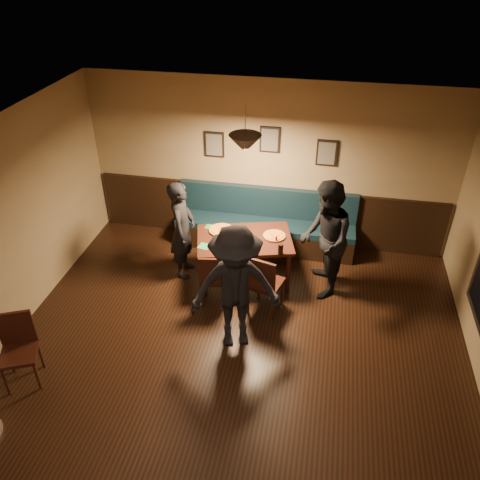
{
  "coord_description": "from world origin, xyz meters",
  "views": [
    {
      "loc": [
        0.93,
        -3.7,
        4.7
      ],
      "look_at": [
        -0.17,
        1.9,
        0.95
      ],
      "focal_mm": 36.19,
      "sensor_mm": 36.0,
      "label": 1
    }
  ],
  "objects_px": {
    "chair_near_left": "(214,276)",
    "soda_glass": "(281,249)",
    "booth_bench": "(265,222)",
    "dining_table": "(244,259)",
    "diner_front": "(236,289)",
    "diner_left": "(183,230)",
    "diner_right": "(325,240)",
    "tabasco_bottle": "(276,239)",
    "cafe_chair_far": "(18,353)",
    "chair_near_right": "(266,282)"
  },
  "relations": [
    {
      "from": "dining_table",
      "to": "diner_front",
      "type": "height_order",
      "value": "diner_front"
    },
    {
      "from": "soda_glass",
      "to": "tabasco_bottle",
      "type": "bearing_deg",
      "value": 108.72
    },
    {
      "from": "chair_near_left",
      "to": "tabasco_bottle",
      "type": "xyz_separation_m",
      "value": [
        0.81,
        0.59,
        0.37
      ]
    },
    {
      "from": "chair_near_left",
      "to": "tabasco_bottle",
      "type": "bearing_deg",
      "value": 26.57
    },
    {
      "from": "chair_near_right",
      "to": "diner_left",
      "type": "xyz_separation_m",
      "value": [
        -1.39,
        0.64,
        0.31
      ]
    },
    {
      "from": "diner_left",
      "to": "tabasco_bottle",
      "type": "relative_size",
      "value": 13.14
    },
    {
      "from": "chair_near_right",
      "to": "diner_left",
      "type": "bearing_deg",
      "value": 170.75
    },
    {
      "from": "dining_table",
      "to": "chair_near_left",
      "type": "height_order",
      "value": "chair_near_left"
    },
    {
      "from": "chair_near_left",
      "to": "dining_table",
      "type": "bearing_deg",
      "value": 51.12
    },
    {
      "from": "chair_near_left",
      "to": "diner_front",
      "type": "distance_m",
      "value": 1.0
    },
    {
      "from": "diner_left",
      "to": "cafe_chair_far",
      "type": "relative_size",
      "value": 1.7
    },
    {
      "from": "diner_front",
      "to": "cafe_chair_far",
      "type": "relative_size",
      "value": 1.9
    },
    {
      "from": "chair_near_right",
      "to": "diner_right",
      "type": "height_order",
      "value": "diner_right"
    },
    {
      "from": "diner_front",
      "to": "cafe_chair_far",
      "type": "height_order",
      "value": "diner_front"
    },
    {
      "from": "chair_near_right",
      "to": "diner_front",
      "type": "distance_m",
      "value": 0.86
    },
    {
      "from": "chair_near_left",
      "to": "chair_near_right",
      "type": "relative_size",
      "value": 0.9
    },
    {
      "from": "dining_table",
      "to": "chair_near_right",
      "type": "relative_size",
      "value": 1.44
    },
    {
      "from": "chair_near_right",
      "to": "soda_glass",
      "type": "height_order",
      "value": "chair_near_right"
    },
    {
      "from": "booth_bench",
      "to": "soda_glass",
      "type": "height_order",
      "value": "booth_bench"
    },
    {
      "from": "dining_table",
      "to": "soda_glass",
      "type": "distance_m",
      "value": 0.79
    },
    {
      "from": "chair_near_left",
      "to": "cafe_chair_far",
      "type": "height_order",
      "value": "cafe_chair_far"
    },
    {
      "from": "tabasco_bottle",
      "to": "chair_near_left",
      "type": "bearing_deg",
      "value": -143.78
    },
    {
      "from": "diner_left",
      "to": "tabasco_bottle",
      "type": "xyz_separation_m",
      "value": [
        1.44,
        -0.0,
        0.02
      ]
    },
    {
      "from": "diner_right",
      "to": "diner_front",
      "type": "height_order",
      "value": "diner_right"
    },
    {
      "from": "diner_front",
      "to": "soda_glass",
      "type": "xyz_separation_m",
      "value": [
        0.44,
        1.06,
        -0.05
      ]
    },
    {
      "from": "dining_table",
      "to": "chair_near_right",
      "type": "bearing_deg",
      "value": -71.34
    },
    {
      "from": "booth_bench",
      "to": "diner_right",
      "type": "distance_m",
      "value": 1.47
    },
    {
      "from": "booth_bench",
      "to": "tabasco_bottle",
      "type": "bearing_deg",
      "value": -72.14
    },
    {
      "from": "chair_near_left",
      "to": "soda_glass",
      "type": "height_order",
      "value": "soda_glass"
    },
    {
      "from": "booth_bench",
      "to": "soda_glass",
      "type": "xyz_separation_m",
      "value": [
        0.4,
        -1.24,
        0.33
      ]
    },
    {
      "from": "booth_bench",
      "to": "cafe_chair_far",
      "type": "relative_size",
      "value": 3.22
    },
    {
      "from": "chair_near_right",
      "to": "diner_front",
      "type": "height_order",
      "value": "diner_front"
    },
    {
      "from": "chair_near_right",
      "to": "diner_front",
      "type": "bearing_deg",
      "value": -96.39
    },
    {
      "from": "dining_table",
      "to": "diner_front",
      "type": "distance_m",
      "value": 1.45
    },
    {
      "from": "diner_left",
      "to": "diner_right",
      "type": "bearing_deg",
      "value": -93.7
    },
    {
      "from": "diner_right",
      "to": "booth_bench",
      "type": "bearing_deg",
      "value": -142.95
    },
    {
      "from": "tabasco_bottle",
      "to": "cafe_chair_far",
      "type": "bearing_deg",
      "value": -137.33
    },
    {
      "from": "chair_near_left",
      "to": "diner_left",
      "type": "bearing_deg",
      "value": 126.84
    },
    {
      "from": "booth_bench",
      "to": "cafe_chair_far",
      "type": "distance_m",
      "value": 4.21
    },
    {
      "from": "booth_bench",
      "to": "chair_near_left",
      "type": "bearing_deg",
      "value": -108.07
    },
    {
      "from": "dining_table",
      "to": "booth_bench",
      "type": "bearing_deg",
      "value": 64.89
    },
    {
      "from": "booth_bench",
      "to": "dining_table",
      "type": "distance_m",
      "value": 0.97
    },
    {
      "from": "diner_left",
      "to": "soda_glass",
      "type": "height_order",
      "value": "diner_left"
    },
    {
      "from": "chair_near_right",
      "to": "cafe_chair_far",
      "type": "bearing_deg",
      "value": -129.53
    },
    {
      "from": "booth_bench",
      "to": "soda_glass",
      "type": "distance_m",
      "value": 1.35
    },
    {
      "from": "booth_bench",
      "to": "tabasco_bottle",
      "type": "relative_size",
      "value": 24.86
    },
    {
      "from": "dining_table",
      "to": "diner_right",
      "type": "xyz_separation_m",
      "value": [
        1.18,
        -0.04,
        0.52
      ]
    },
    {
      "from": "dining_table",
      "to": "soda_glass",
      "type": "bearing_deg",
      "value": -41.85
    },
    {
      "from": "dining_table",
      "to": "diner_left",
      "type": "height_order",
      "value": "diner_left"
    },
    {
      "from": "tabasco_bottle",
      "to": "dining_table",
      "type": "bearing_deg",
      "value": 179.66
    }
  ]
}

